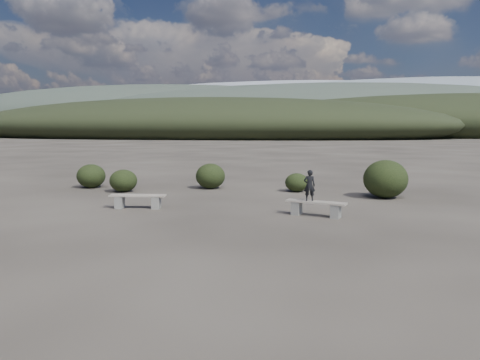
# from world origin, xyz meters

# --- Properties ---
(ground) EXTENTS (1200.00, 1200.00, 0.00)m
(ground) POSITION_xyz_m (0.00, 0.00, 0.00)
(ground) COLOR #2C2722
(ground) RESTS_ON ground
(bench_left) EXTENTS (1.83, 0.60, 0.45)m
(bench_left) POSITION_xyz_m (-3.12, 4.38, 0.27)
(bench_left) COLOR slate
(bench_left) RESTS_ON ground
(bench_right) EXTENTS (1.82, 0.86, 0.45)m
(bench_right) POSITION_xyz_m (2.55, 4.08, 0.27)
(bench_right) COLOR slate
(bench_right) RESTS_ON ground
(seated_person) EXTENTS (0.36, 0.25, 0.92)m
(seated_person) POSITION_xyz_m (2.35, 4.14, 0.91)
(seated_person) COLOR black
(seated_person) RESTS_ON bench_right
(shrub_a) EXTENTS (1.10, 1.10, 0.90)m
(shrub_a) POSITION_xyz_m (-5.20, 7.87, 0.45)
(shrub_a) COLOR black
(shrub_a) RESTS_ON ground
(shrub_b) EXTENTS (1.24, 1.24, 1.07)m
(shrub_b) POSITION_xyz_m (-1.99, 9.47, 0.53)
(shrub_b) COLOR black
(shrub_b) RESTS_ON ground
(shrub_c) EXTENTS (0.94, 0.94, 0.75)m
(shrub_c) POSITION_xyz_m (1.67, 9.17, 0.38)
(shrub_c) COLOR black
(shrub_c) RESTS_ON ground
(shrub_d) EXTENTS (1.61, 1.61, 1.41)m
(shrub_d) POSITION_xyz_m (4.98, 8.13, 0.70)
(shrub_d) COLOR black
(shrub_d) RESTS_ON ground
(shrub_f) EXTENTS (1.20, 1.20, 1.02)m
(shrub_f) POSITION_xyz_m (-7.08, 8.78, 0.51)
(shrub_f) COLOR black
(shrub_f) RESTS_ON ground
(mountain_ridges) EXTENTS (500.00, 400.00, 56.00)m
(mountain_ridges) POSITION_xyz_m (-7.48, 339.06, 10.84)
(mountain_ridges) COLOR black
(mountain_ridges) RESTS_ON ground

